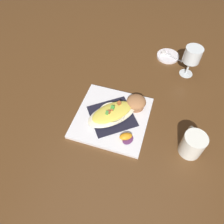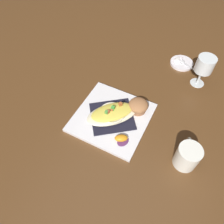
{
  "view_description": "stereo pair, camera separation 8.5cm",
  "coord_description": "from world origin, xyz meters",
  "px_view_note": "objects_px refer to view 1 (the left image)",
  "views": [
    {
      "loc": [
        -0.15,
        0.48,
        0.72
      ],
      "look_at": [
        0.0,
        0.0,
        0.04
      ],
      "focal_mm": 34.71,
      "sensor_mm": 36.0,
      "label": 1
    },
    {
      "loc": [
        -0.22,
        0.45,
        0.72
      ],
      "look_at": [
        0.0,
        0.0,
        0.04
      ],
      "focal_mm": 34.71,
      "sensor_mm": 36.0,
      "label": 2
    }
  ],
  "objects_px": {
    "creamer_saucer": "(168,56)",
    "spoon": "(169,55)",
    "stemmed_glass": "(192,56)",
    "creamer_cup_1": "(163,53)",
    "muffin": "(136,103)",
    "square_plate": "(112,117)",
    "orange_garnish": "(126,137)",
    "creamer_cup_0": "(166,51)",
    "gratin_dish": "(112,113)",
    "coffee_mug": "(192,145)"
  },
  "relations": [
    {
      "from": "gratin_dish",
      "to": "spoon",
      "type": "xyz_separation_m",
      "value": [
        -0.17,
        -0.45,
        -0.02
      ]
    },
    {
      "from": "creamer_cup_1",
      "to": "orange_garnish",
      "type": "bearing_deg",
      "value": 83.84
    },
    {
      "from": "gratin_dish",
      "to": "spoon",
      "type": "bearing_deg",
      "value": -110.73
    },
    {
      "from": "square_plate",
      "to": "creamer_cup_1",
      "type": "relative_size",
      "value": 11.88
    },
    {
      "from": "gratin_dish",
      "to": "muffin",
      "type": "bearing_deg",
      "value": -135.75
    },
    {
      "from": "creamer_cup_1",
      "to": "coffee_mug",
      "type": "bearing_deg",
      "value": 109.09
    },
    {
      "from": "creamer_cup_0",
      "to": "gratin_dish",
      "type": "bearing_deg",
      "value": 72.6
    },
    {
      "from": "spoon",
      "to": "square_plate",
      "type": "bearing_deg",
      "value": 69.27
    },
    {
      "from": "coffee_mug",
      "to": "creamer_cup_0",
      "type": "bearing_deg",
      "value": -72.54
    },
    {
      "from": "square_plate",
      "to": "coffee_mug",
      "type": "relative_size",
      "value": 2.52
    },
    {
      "from": "muffin",
      "to": "creamer_saucer",
      "type": "height_order",
      "value": "muffin"
    },
    {
      "from": "spoon",
      "to": "creamer_cup_1",
      "type": "relative_size",
      "value": 4.02
    },
    {
      "from": "square_plate",
      "to": "orange_garnish",
      "type": "xyz_separation_m",
      "value": [
        -0.08,
        0.08,
        0.02
      ]
    },
    {
      "from": "coffee_mug",
      "to": "creamer_saucer",
      "type": "bearing_deg",
      "value": -73.48
    },
    {
      "from": "muffin",
      "to": "orange_garnish",
      "type": "distance_m",
      "value": 0.16
    },
    {
      "from": "stemmed_glass",
      "to": "creamer_cup_0",
      "type": "relative_size",
      "value": 6.1
    },
    {
      "from": "creamer_saucer",
      "to": "creamer_cup_1",
      "type": "distance_m",
      "value": 0.03
    },
    {
      "from": "square_plate",
      "to": "orange_garnish",
      "type": "relative_size",
      "value": 4.42
    },
    {
      "from": "square_plate",
      "to": "spoon",
      "type": "relative_size",
      "value": 2.96
    },
    {
      "from": "orange_garnish",
      "to": "creamer_cup_1",
      "type": "height_order",
      "value": "orange_garnish"
    },
    {
      "from": "coffee_mug",
      "to": "spoon",
      "type": "relative_size",
      "value": 1.17
    },
    {
      "from": "stemmed_glass",
      "to": "creamer_cup_1",
      "type": "distance_m",
      "value": 0.18
    },
    {
      "from": "creamer_saucer",
      "to": "creamer_cup_0",
      "type": "bearing_deg",
      "value": -52.34
    },
    {
      "from": "orange_garnish",
      "to": "stemmed_glass",
      "type": "distance_m",
      "value": 0.48
    },
    {
      "from": "stemmed_glass",
      "to": "spoon",
      "type": "relative_size",
      "value": 1.52
    },
    {
      "from": "creamer_saucer",
      "to": "creamer_cup_0",
      "type": "xyz_separation_m",
      "value": [
        0.02,
        -0.02,
        0.01
      ]
    },
    {
      "from": "gratin_dish",
      "to": "creamer_saucer",
      "type": "bearing_deg",
      "value": -109.87
    },
    {
      "from": "orange_garnish",
      "to": "coffee_mug",
      "type": "relative_size",
      "value": 0.57
    },
    {
      "from": "muffin",
      "to": "spoon",
      "type": "distance_m",
      "value": 0.38
    },
    {
      "from": "orange_garnish",
      "to": "creamer_saucer",
      "type": "relative_size",
      "value": 0.58
    },
    {
      "from": "stemmed_glass",
      "to": "creamer_saucer",
      "type": "xyz_separation_m",
      "value": [
        0.1,
        -0.1,
        -0.1
      ]
    },
    {
      "from": "square_plate",
      "to": "stemmed_glass",
      "type": "relative_size",
      "value": 1.95
    },
    {
      "from": "square_plate",
      "to": "creamer_saucer",
      "type": "xyz_separation_m",
      "value": [
        -0.16,
        -0.45,
        -0.0
      ]
    },
    {
      "from": "square_plate",
      "to": "gratin_dish",
      "type": "height_order",
      "value": "gratin_dish"
    },
    {
      "from": "square_plate",
      "to": "spoon",
      "type": "distance_m",
      "value": 0.48
    },
    {
      "from": "muffin",
      "to": "creamer_saucer",
      "type": "distance_m",
      "value": 0.38
    },
    {
      "from": "square_plate",
      "to": "creamer_saucer",
      "type": "distance_m",
      "value": 0.48
    },
    {
      "from": "creamer_cup_0",
      "to": "muffin",
      "type": "bearing_deg",
      "value": 80.22
    },
    {
      "from": "square_plate",
      "to": "spoon",
      "type": "height_order",
      "value": "spoon"
    },
    {
      "from": "spoon",
      "to": "creamer_cup_0",
      "type": "relative_size",
      "value": 4.02
    },
    {
      "from": "creamer_saucer",
      "to": "spoon",
      "type": "distance_m",
      "value": 0.01
    },
    {
      "from": "coffee_mug",
      "to": "creamer_cup_0",
      "type": "xyz_separation_m",
      "value": [
        0.17,
        -0.52,
        -0.02
      ]
    },
    {
      "from": "creamer_saucer",
      "to": "creamer_cup_1",
      "type": "xyz_separation_m",
      "value": [
        0.03,
        -0.0,
        0.01
      ]
    },
    {
      "from": "spoon",
      "to": "creamer_cup_0",
      "type": "bearing_deg",
      "value": -46.65
    },
    {
      "from": "orange_garnish",
      "to": "spoon",
      "type": "relative_size",
      "value": 0.67
    },
    {
      "from": "stemmed_glass",
      "to": "spoon",
      "type": "distance_m",
      "value": 0.16
    },
    {
      "from": "muffin",
      "to": "creamer_cup_0",
      "type": "distance_m",
      "value": 0.4
    },
    {
      "from": "stemmed_glass",
      "to": "spoon",
      "type": "height_order",
      "value": "stemmed_glass"
    },
    {
      "from": "stemmed_glass",
      "to": "creamer_cup_1",
      "type": "xyz_separation_m",
      "value": [
        0.13,
        -0.1,
        -0.08
      ]
    },
    {
      "from": "stemmed_glass",
      "to": "creamer_saucer",
      "type": "distance_m",
      "value": 0.17
    }
  ]
}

